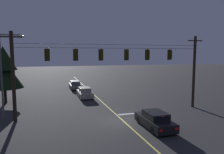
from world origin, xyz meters
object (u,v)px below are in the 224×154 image
object	(u,v)px
car_oncoming_trailing	(75,85)
tree_verge_near	(4,69)
traffic_light_left_inner	(76,55)
traffic_light_centre	(101,55)
street_lamp_corner	(5,69)
traffic_light_rightmost	(148,55)
traffic_light_leftmost	(47,55)
traffic_light_right_inner	(127,55)
car_waiting_near_lane	(155,120)
traffic_light_far_right	(170,55)
car_oncoming_lead	(85,93)

from	to	relation	value
car_oncoming_trailing	tree_verge_near	distance (m)	13.17
car_oncoming_trailing	tree_verge_near	world-z (taller)	tree_verge_near
car_oncoming_trailing	traffic_light_left_inner	bearing A→B (deg)	-96.19
traffic_light_centre	street_lamp_corner	world-z (taller)	street_lamp_corner
car_oncoming_trailing	street_lamp_corner	distance (m)	18.49
traffic_light_rightmost	tree_verge_near	distance (m)	17.47
car_oncoming_trailing	traffic_light_leftmost	bearing A→B (deg)	-104.79
traffic_light_leftmost	traffic_light_left_inner	size ratio (longest dim) A/B	1.00
traffic_light_leftmost	street_lamp_corner	world-z (taller)	street_lamp_corner
traffic_light_leftmost	traffic_light_rightmost	world-z (taller)	same
traffic_light_centre	traffic_light_right_inner	xyz separation A→B (m)	(2.67, 0.00, 0.00)
street_lamp_corner	car_waiting_near_lane	bearing A→B (deg)	-25.01
car_waiting_near_lane	car_oncoming_trailing	bearing A→B (deg)	100.24
traffic_light_left_inner	traffic_light_right_inner	bearing A→B (deg)	0.00
traffic_light_centre	tree_verge_near	bearing A→B (deg)	140.73
tree_verge_near	car_oncoming_trailing	bearing A→B (deg)	40.95
traffic_light_leftmost	tree_verge_near	world-z (taller)	tree_verge_near
traffic_light_centre	traffic_light_far_right	bearing A→B (deg)	0.00
traffic_light_left_inner	traffic_light_centre	size ratio (longest dim) A/B	1.00
street_lamp_corner	traffic_light_leftmost	bearing A→B (deg)	-8.49
traffic_light_leftmost	traffic_light_left_inner	bearing A→B (deg)	0.00
traffic_light_left_inner	car_oncoming_trailing	distance (m)	17.61
traffic_light_right_inner	traffic_light_rightmost	bearing A→B (deg)	0.00
traffic_light_right_inner	car_oncoming_trailing	bearing A→B (deg)	101.29
traffic_light_far_right	traffic_light_right_inner	bearing A→B (deg)	180.00
traffic_light_leftmost	car_waiting_near_lane	bearing A→B (deg)	-31.17
traffic_light_rightmost	car_oncoming_lead	bearing A→B (deg)	120.30
traffic_light_rightmost	car_oncoming_trailing	size ratio (longest dim) A/B	0.28
traffic_light_leftmost	car_oncoming_trailing	xyz separation A→B (m)	(4.41, 16.69, -5.33)
traffic_light_centre	car_oncoming_trailing	bearing A→B (deg)	92.27
traffic_light_rightmost	tree_verge_near	bearing A→B (deg)	151.20
traffic_light_rightmost	car_waiting_near_lane	world-z (taller)	traffic_light_rightmost
traffic_light_rightmost	traffic_light_left_inner	bearing A→B (deg)	180.00
traffic_light_leftmost	traffic_light_rightmost	xyz separation A→B (m)	(10.06, 0.00, 0.00)
traffic_light_right_inner	traffic_light_far_right	xyz separation A→B (m)	(4.98, 0.00, 0.00)
traffic_light_centre	traffic_light_far_right	size ratio (longest dim) A/B	1.00
traffic_light_left_inner	car_oncoming_lead	bearing A→B (deg)	75.99
car_oncoming_trailing	street_lamp_corner	bearing A→B (deg)	-116.48
street_lamp_corner	car_oncoming_trailing	bearing A→B (deg)	63.52
traffic_light_centre	street_lamp_corner	xyz separation A→B (m)	(-8.70, 0.54, -1.24)
traffic_light_centre	tree_verge_near	distance (m)	13.35
traffic_light_centre	car_oncoming_lead	bearing A→B (deg)	91.52
traffic_light_centre	street_lamp_corner	bearing A→B (deg)	176.43
traffic_light_leftmost	traffic_light_far_right	xyz separation A→B (m)	(12.71, 0.00, 0.00)
traffic_light_leftmost	car_waiting_near_lane	size ratio (longest dim) A/B	0.28
car_waiting_near_lane	street_lamp_corner	bearing A→B (deg)	154.99
traffic_light_far_right	street_lamp_corner	xyz separation A→B (m)	(-16.35, 0.54, -1.24)
traffic_light_left_inner	street_lamp_corner	world-z (taller)	street_lamp_corner
car_waiting_near_lane	car_oncoming_lead	world-z (taller)	same
traffic_light_left_inner	traffic_light_far_right	distance (m)	10.12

